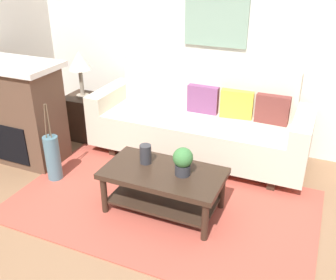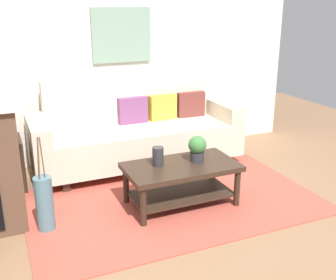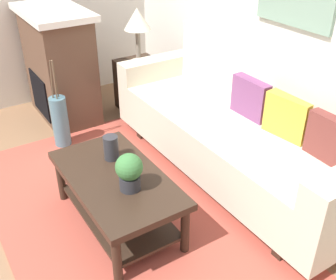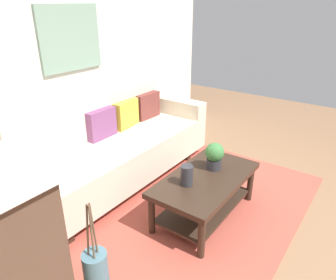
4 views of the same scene
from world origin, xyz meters
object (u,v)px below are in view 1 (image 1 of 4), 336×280
tabletop_vase (146,154)px  table_lamp (79,63)px  throw_pillow_mustard (237,104)px  coffee_table (163,182)px  couch (199,123)px  fireplace (20,112)px  framed_painting (216,17)px  throw_pillow_plum (203,99)px  side_table (85,116)px  potted_plant_tabletop (183,161)px  throw_pillow_maroon (273,109)px  floor_vase (53,158)px

tabletop_vase → table_lamp: table_lamp is taller
throw_pillow_mustard → coffee_table: 1.37m
throw_pillow_mustard → table_lamp: (-1.94, -0.20, 0.31)m
couch → fireplace: size_ratio=2.14×
tabletop_vase → framed_painting: framed_painting is taller
throw_pillow_plum → table_lamp: bearing=-172.5°
tabletop_vase → side_table: (-1.39, 1.00, -0.24)m
couch → potted_plant_tabletop: (0.24, -1.14, 0.14)m
framed_painting → couch: bearing=-90.0°
couch → throw_pillow_plum: 0.28m
throw_pillow_mustard → fireplace: size_ratio=0.31×
throw_pillow_plum → throw_pillow_mustard: size_ratio=1.00×
couch → throw_pillow_maroon: (0.79, 0.12, 0.25)m
throw_pillow_plum → floor_vase: throw_pillow_plum is taller
table_lamp → fireplace: (-0.30, -0.78, -0.41)m
fireplace → table_lamp: bearing=69.2°
throw_pillow_plum → coffee_table: throw_pillow_plum is taller
throw_pillow_mustard → table_lamp: size_ratio=0.63×
coffee_table → framed_painting: 2.04m
tabletop_vase → floor_vase: size_ratio=0.36×
coffee_table → throw_pillow_maroon: bearing=60.3°
throw_pillow_plum → side_table: 1.61m
fireplace → floor_vase: (0.60, -0.25, -0.33)m
throw_pillow_mustard → potted_plant_tabletop: throw_pillow_mustard is taller
coffee_table → table_lamp: (-1.60, 1.07, 0.68)m
throw_pillow_mustard → floor_vase: bearing=-142.8°
coffee_table → tabletop_vase: size_ratio=5.98×
throw_pillow_plum → potted_plant_tabletop: (0.24, -1.26, -0.11)m
couch → tabletop_vase: bearing=-98.0°
couch → floor_vase: (-1.24, -1.11, -0.18)m
throw_pillow_plum → fireplace: 2.09m
couch → side_table: bearing=-177.0°
throw_pillow_mustard → table_lamp: table_lamp is taller
coffee_table → table_lamp: table_lamp is taller
potted_plant_tabletop → side_table: bearing=149.3°
floor_vase → framed_painting: 2.39m
throw_pillow_plum → throw_pillow_mustard: (0.40, 0.00, 0.00)m
throw_pillow_mustard → fireplace: bearing=-156.2°
throw_pillow_plum → framed_painting: size_ratio=0.48×
side_table → throw_pillow_mustard: bearing=6.0°
throw_pillow_maroon → coffee_table: size_ratio=0.33×
tabletop_vase → framed_painting: (0.15, 1.55, 1.02)m
table_lamp → throw_pillow_maroon: bearing=5.0°
throw_pillow_maroon → fireplace: 2.81m
throw_pillow_maroon → fireplace: fireplace is taller
throw_pillow_plum → potted_plant_tabletop: 1.29m
potted_plant_tabletop → framed_painting: (-0.24, 1.60, 0.98)m
tabletop_vase → throw_pillow_mustard: bearing=65.6°
throw_pillow_plum → table_lamp: (-1.54, -0.20, 0.31)m
floor_vase → potted_plant_tabletop: bearing=-0.9°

